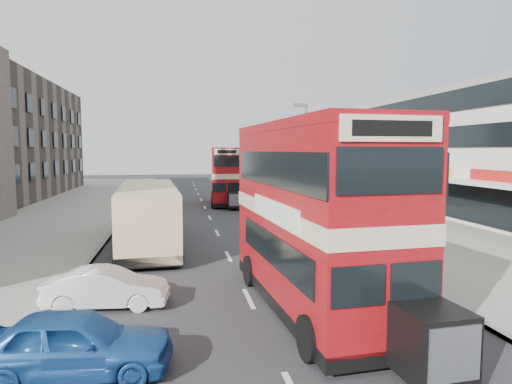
{
  "coord_description": "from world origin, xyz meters",
  "views": [
    {
      "loc": [
        -2.26,
        -12.22,
        4.92
      ],
      "look_at": [
        0.74,
        4.79,
        3.29
      ],
      "focal_mm": 31.3,
      "sensor_mm": 36.0,
      "label": 1
    }
  ],
  "objects": [
    {
      "name": "car_left_front",
      "position": [
        -4.5,
        2.0,
        0.62
      ],
      "size": [
        3.86,
        1.66,
        1.24
      ],
      "primitive_type": "imported",
      "rotation": [
        0.0,
        0.0,
        1.48
      ],
      "color": "white",
      "rests_on": "ground"
    },
    {
      "name": "road_surface",
      "position": [
        0.0,
        20.0,
        0.01
      ],
      "size": [
        12.0,
        90.0,
        0.01
      ],
      "primitive_type": "cube",
      "color": "#28282B",
      "rests_on": "ground"
    },
    {
      "name": "bus_second",
      "position": [
        2.06,
        28.12,
        2.61
      ],
      "size": [
        3.11,
        9.17,
        4.96
      ],
      "rotation": [
        0.0,
        0.0,
        3.06
      ],
      "color": "black",
      "rests_on": "ground"
    },
    {
      "name": "cyclist",
      "position": [
        4.18,
        19.46,
        0.75
      ],
      "size": [
        0.84,
        1.93,
        2.22
      ],
      "rotation": [
        0.0,
        0.0,
        -0.1
      ],
      "color": "gray",
      "rests_on": "ground"
    },
    {
      "name": "ground",
      "position": [
        0.0,
        0.0,
        0.0
      ],
      "size": [
        160.0,
        160.0,
        0.0
      ],
      "primitive_type": "plane",
      "color": "#28282B",
      "rests_on": "ground"
    },
    {
      "name": "car_right_b",
      "position": [
        4.84,
        20.39,
        0.64
      ],
      "size": [
        4.72,
        2.41,
        1.28
      ],
      "primitive_type": "imported",
      "rotation": [
        0.0,
        0.0,
        -1.51
      ],
      "color": "#B33D11",
      "rests_on": "ground"
    },
    {
      "name": "pavement_right",
      "position": [
        12.0,
        20.0,
        0.07
      ],
      "size": [
        12.0,
        90.0,
        0.15
      ],
      "primitive_type": "cube",
      "color": "gray",
      "rests_on": "ground"
    },
    {
      "name": "street_lamp",
      "position": [
        6.52,
        18.0,
        4.78
      ],
      "size": [
        1.0,
        0.2,
        8.12
      ],
      "color": "slate",
      "rests_on": "ground"
    },
    {
      "name": "commercial_row",
      "position": [
        19.95,
        22.0,
        4.7
      ],
      "size": [
        9.9,
        46.2,
        9.3
      ],
      "color": "silver",
      "rests_on": "ground"
    },
    {
      "name": "car_right_a",
      "position": [
        4.68,
        14.56,
        0.63
      ],
      "size": [
        4.5,
        2.15,
        1.26
      ],
      "primitive_type": "imported",
      "rotation": [
        0.0,
        0.0,
        -1.48
      ],
      "color": "#AB2911",
      "rests_on": "ground"
    },
    {
      "name": "car_right_c",
      "position": [
        5.52,
        31.55,
        0.76
      ],
      "size": [
        4.59,
        2.16,
        1.52
      ],
      "primitive_type": "imported",
      "rotation": [
        0.0,
        0.0,
        -1.66
      ],
      "color": "#5D7FBB",
      "rests_on": "ground"
    },
    {
      "name": "kerb_left",
      "position": [
        -6.1,
        20.0,
        0.07
      ],
      "size": [
        0.2,
        90.0,
        0.16
      ],
      "primitive_type": "cube",
      "color": "gray",
      "rests_on": "ground"
    },
    {
      "name": "coach",
      "position": [
        -3.78,
        11.11,
        1.7
      ],
      "size": [
        3.42,
        11.0,
        2.88
      ],
      "rotation": [
        0.0,
        0.0,
        0.06
      ],
      "color": "black",
      "rests_on": "ground"
    },
    {
      "name": "pedestrian_far",
      "position": [
        8.4,
        29.32,
        1.08
      ],
      "size": [
        1.13,
        0.54,
        1.87
      ],
      "primitive_type": "imported",
      "rotation": [
        0.0,
        0.0,
        -0.08
      ],
      "color": "gray",
      "rests_on": "pavement_right"
    },
    {
      "name": "pedestrian_near",
      "position": [
        7.27,
        13.91,
        1.11
      ],
      "size": [
        0.85,
        0.82,
        1.92
      ],
      "primitive_type": "imported",
      "rotation": [
        0.0,
        0.0,
        3.86
      ],
      "color": "gray",
      "rests_on": "pavement_right"
    },
    {
      "name": "kerb_right",
      "position": [
        6.1,
        20.0,
        0.07
      ],
      "size": [
        0.2,
        90.0,
        0.16
      ],
      "primitive_type": "cube",
      "color": "gray",
      "rests_on": "ground"
    },
    {
      "name": "pavement_left",
      "position": [
        -12.0,
        20.0,
        0.07
      ],
      "size": [
        12.0,
        90.0,
        0.15
      ],
      "primitive_type": "cube",
      "color": "gray",
      "rests_on": "ground"
    },
    {
      "name": "car_left_near",
      "position": [
        -4.54,
        -2.29,
        0.72
      ],
      "size": [
        4.35,
        2.02,
        1.44
      ],
      "primitive_type": "imported",
      "rotation": [
        0.0,
        0.0,
        1.49
      ],
      "color": "#1B5099",
      "rests_on": "ground"
    },
    {
      "name": "bus_main",
      "position": [
        1.82,
        0.72,
        2.93
      ],
      "size": [
        3.43,
        10.16,
        5.56
      ],
      "rotation": [
        0.0,
        0.0,
        3.21
      ],
      "color": "black",
      "rests_on": "ground"
    }
  ]
}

